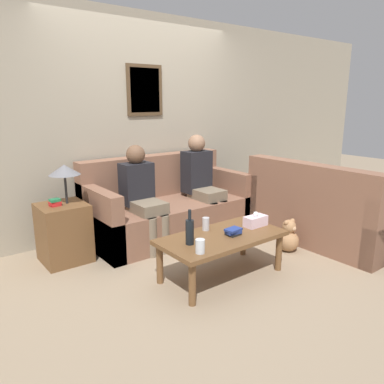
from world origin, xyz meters
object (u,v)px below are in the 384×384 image
Objects in this scene: couch_main at (166,208)px; wine_bottle at (190,231)px; teddy_bear at (288,237)px; coffee_table at (222,241)px; person_right at (202,180)px; drinking_glass at (200,246)px; couch_side at (323,214)px; person_left at (142,193)px.

wine_bottle is (-0.60, -1.25, 0.20)m from couch_main.
teddy_bear is (1.33, -0.01, -0.36)m from wine_bottle.
teddy_bear is (0.97, 0.00, -0.19)m from coffee_table.
couch_main is 1.63× the size of person_right.
drinking_glass is at bearing -154.83° from coffee_table.
wine_bottle is 1.53m from person_right.
couch_main is 5.39× the size of teddy_bear.
drinking_glass is 1.42m from teddy_bear.
couch_side is at bearing -0.65° from coffee_table.
couch_main is at bearing 22.76° from person_left.
drinking_glass is at bearing -99.67° from person_left.
coffee_table is 3.26× the size of teddy_bear.
person_right is (0.87, 0.04, 0.03)m from person_left.
wine_bottle is 0.86× the size of teddy_bear.
couch_side is 14.20× the size of drinking_glass.
couch_side reaches higher than drinking_glass.
person_right is (-0.87, 1.14, 0.32)m from couch_side.
coffee_table is (-0.24, -1.26, 0.03)m from couch_main.
person_right is at bearing 47.16° from wine_bottle.
couch_main is 1.18× the size of couch_side.
wine_bottle is (-1.90, 0.03, 0.20)m from couch_side.
person_right is at bearing 50.55° from drinking_glass.
couch_side is at bearing -44.59° from couch_main.
coffee_table is 0.99m from teddy_bear.
couch_main reaches higher than drinking_glass.
couch_side is 5.36× the size of wine_bottle.
person_right reaches higher than person_left.
coffee_table is at bearing -80.04° from person_left.
coffee_table reaches higher than teddy_bear.
teddy_bear is (0.73, -1.26, -0.16)m from couch_main.
person_right reaches higher than couch_main.
drinking_glass is at bearing -171.96° from teddy_bear.
teddy_bear is at bearing -0.26° from wine_bottle.
couch_side is 1.47m from person_right.
coffee_table is 1.04× the size of person_left.
person_left is (-0.43, -0.18, 0.29)m from couch_main.
couch_side reaches higher than wine_bottle.
person_left is 0.87m from person_right.
wine_bottle is at bearing 89.20° from couch_side.
person_right is (1.08, 1.32, 0.18)m from drinking_glass.
couch_side is 0.60m from teddy_bear.
couch_main is at bearing 79.17° from coffee_table.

